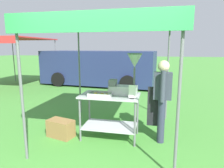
% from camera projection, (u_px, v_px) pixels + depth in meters
% --- Properties ---
extents(ground_plane, '(70.00, 70.00, 0.00)m').
position_uv_depth(ground_plane, '(137.00, 90.00, 8.60)').
color(ground_plane, '#478E38').
extents(stall_canopy, '(2.58, 2.67, 2.33)m').
position_uv_depth(stall_canopy, '(111.00, 27.00, 3.79)').
color(stall_canopy, slate).
rests_on(stall_canopy, ground).
extents(donut_cart, '(1.18, 0.68, 0.91)m').
position_uv_depth(donut_cart, '(110.00, 107.00, 3.99)').
color(donut_cart, '#B7B7BC').
rests_on(donut_cart, ground).
extents(donut_tray, '(0.45, 0.32, 0.07)m').
position_uv_depth(donut_tray, '(101.00, 95.00, 3.84)').
color(donut_tray, '#B7B7BC').
rests_on(donut_tray, donut_cart).
extents(donut_fryer, '(0.64, 0.29, 0.83)m').
position_uv_depth(donut_fryer, '(127.00, 78.00, 3.88)').
color(donut_fryer, '#B7B7BC').
rests_on(donut_fryer, donut_cart).
extents(menu_sign, '(0.13, 0.05, 0.26)m').
position_uv_depth(menu_sign, '(132.00, 93.00, 3.61)').
color(menu_sign, black).
rests_on(menu_sign, donut_cart).
extents(vendor, '(0.45, 0.53, 1.61)m').
position_uv_depth(vendor, '(162.00, 97.00, 3.83)').
color(vendor, '#2D3347').
rests_on(vendor, ground).
extents(supply_crate, '(0.60, 0.43, 0.36)m').
position_uv_depth(supply_crate, '(61.00, 128.00, 4.10)').
color(supply_crate, olive).
rests_on(supply_crate, ground).
extents(van_navy, '(5.65, 2.45, 1.69)m').
position_uv_depth(van_navy, '(98.00, 67.00, 9.75)').
color(van_navy, navy).
rests_on(van_navy, ground).
extents(neighbour_tent, '(2.77, 3.20, 2.29)m').
position_uv_depth(neighbour_tent, '(13.00, 39.00, 8.99)').
color(neighbour_tent, slate).
rests_on(neighbour_tent, ground).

